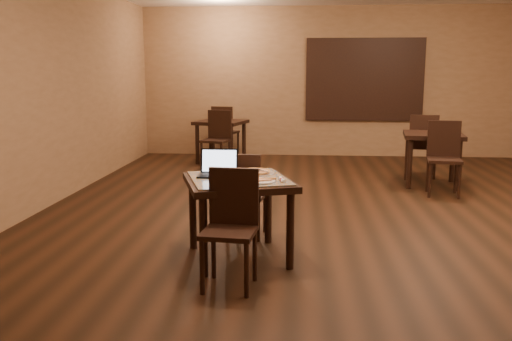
# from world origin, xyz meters

# --- Properties ---
(ground) EXTENTS (10.00, 10.00, 0.00)m
(ground) POSITION_xyz_m (0.00, 0.00, 0.00)
(ground) COLOR black
(ground) RESTS_ON ground
(wall_back) EXTENTS (8.00, 0.02, 3.00)m
(wall_back) POSITION_xyz_m (0.00, 5.00, 1.50)
(wall_back) COLOR #906B49
(wall_back) RESTS_ON ground
(wall_left) EXTENTS (0.02, 10.00, 3.00)m
(wall_left) POSITION_xyz_m (-4.00, 0.00, 1.50)
(wall_left) COLOR #906B49
(wall_left) RESTS_ON ground
(mural) EXTENTS (2.34, 0.05, 1.64)m
(mural) POSITION_xyz_m (0.50, 4.96, 1.55)
(mural) COLOR #285193
(mural) RESTS_ON wall_back
(tiled_table) EXTENTS (1.16, 1.16, 0.76)m
(tiled_table) POSITION_xyz_m (-1.34, -1.37, 0.66)
(tiled_table) COLOR black
(tiled_table) RESTS_ON ground
(chair_main_near) EXTENTS (0.45, 0.45, 0.95)m
(chair_main_near) POSITION_xyz_m (-1.33, -1.99, 0.53)
(chair_main_near) COLOR black
(chair_main_near) RESTS_ON ground
(chair_main_far) EXTENTS (0.44, 0.44, 0.90)m
(chair_main_far) POSITION_xyz_m (-1.35, -0.75, 0.51)
(chair_main_far) COLOR black
(chair_main_far) RESTS_ON ground
(laptop) EXTENTS (0.35, 0.27, 0.24)m
(laptop) POSITION_xyz_m (-1.54, -1.27, 0.83)
(laptop) COLOR black
(laptop) RESTS_ON tiled_table
(plate) EXTENTS (0.25, 0.25, 0.01)m
(plate) POSITION_xyz_m (-1.12, -1.55, 0.77)
(plate) COLOR white
(plate) RESTS_ON tiled_table
(pizza_slice) EXTENTS (0.25, 0.25, 0.02)m
(pizza_slice) POSITION_xyz_m (-1.12, -1.55, 0.79)
(pizza_slice) COLOR beige
(pizza_slice) RESTS_ON plate
(pizza_pan) EXTENTS (0.40, 0.40, 0.01)m
(pizza_pan) POSITION_xyz_m (-1.22, -1.13, 0.77)
(pizza_pan) COLOR silver
(pizza_pan) RESTS_ON tiled_table
(pizza_whole) EXTENTS (0.31, 0.31, 0.02)m
(pizza_whole) POSITION_xyz_m (-1.22, -1.13, 0.78)
(pizza_whole) COLOR beige
(pizza_whole) RESTS_ON pizza_pan
(spatula) EXTENTS (0.24, 0.26, 0.01)m
(spatula) POSITION_xyz_m (-1.20, -1.15, 0.79)
(spatula) COLOR silver
(spatula) RESTS_ON pizza_whole
(napkin_roll) EXTENTS (0.07, 0.15, 0.04)m
(napkin_roll) POSITION_xyz_m (-0.94, -1.51, 0.78)
(napkin_roll) COLOR white
(napkin_roll) RESTS_ON tiled_table
(other_table_a) EXTENTS (0.97, 0.97, 0.80)m
(other_table_a) POSITION_xyz_m (1.22, 2.12, 0.66)
(other_table_a) COLOR black
(other_table_a) RESTS_ON ground
(other_table_a_chair_near) EXTENTS (0.51, 0.51, 1.03)m
(other_table_a_chair_near) POSITION_xyz_m (1.23, 1.52, 0.58)
(other_table_a_chair_near) COLOR black
(other_table_a_chair_near) RESTS_ON ground
(other_table_a_chair_far) EXTENTS (0.51, 0.51, 1.03)m
(other_table_a_chair_far) POSITION_xyz_m (1.21, 2.73, 0.58)
(other_table_a_chair_far) COLOR black
(other_table_a_chair_far) RESTS_ON ground
(other_table_b) EXTENTS (1.03, 1.03, 0.80)m
(other_table_b) POSITION_xyz_m (-2.28, 4.00, 0.66)
(other_table_b) COLOR black
(other_table_b) RESTS_ON ground
(other_table_b_chair_near) EXTENTS (0.54, 0.54, 1.03)m
(other_table_b_chair_near) POSITION_xyz_m (-2.25, 3.40, 0.58)
(other_table_b_chair_near) COLOR black
(other_table_b_chair_near) RESTS_ON ground
(other_table_b_chair_far) EXTENTS (0.54, 0.54, 1.03)m
(other_table_b_chair_far) POSITION_xyz_m (-2.30, 4.60, 0.58)
(other_table_b_chair_far) COLOR black
(other_table_b_chair_far) RESTS_ON ground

